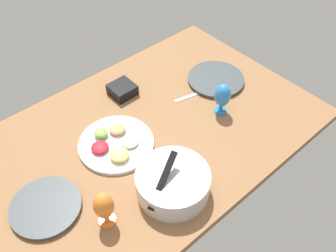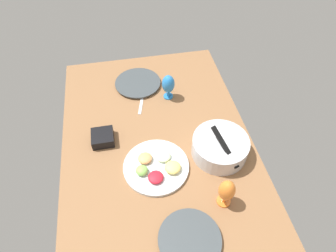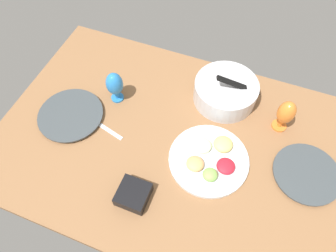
# 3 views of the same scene
# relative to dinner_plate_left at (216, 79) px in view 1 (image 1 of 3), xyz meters

# --- Properties ---
(ground_plane) EXTENTS (1.60, 1.04, 0.04)m
(ground_plane) POSITION_rel_dinner_plate_left_xyz_m (0.51, 0.05, -0.03)
(ground_plane) COLOR #8C603D
(dinner_plate_left) EXTENTS (0.30, 0.30, 0.02)m
(dinner_plate_left) POSITION_rel_dinner_plate_left_xyz_m (0.00, 0.00, 0.00)
(dinner_plate_left) COLOR silver
(dinner_plate_left) RESTS_ON ground_plane
(dinner_plate_right) EXTENTS (0.28, 0.28, 0.02)m
(dinner_plate_right) POSITION_rel_dinner_plate_left_xyz_m (1.05, 0.10, 0.00)
(dinner_plate_right) COLOR silver
(dinner_plate_right) RESTS_ON ground_plane
(mixing_bowl) EXTENTS (0.30, 0.29, 0.18)m
(mixing_bowl) POSITION_rel_dinner_plate_left_xyz_m (0.63, 0.36, 0.05)
(mixing_bowl) COLOR silver
(mixing_bowl) RESTS_ON ground_plane
(fruit_platter) EXTENTS (0.34, 0.34, 0.05)m
(fruit_platter) POSITION_rel_dinner_plate_left_xyz_m (0.66, 0.02, 0.01)
(fruit_platter) COLOR silver
(fruit_platter) RESTS_ON ground_plane
(hurricane_glass_blue) EXTENTS (0.08, 0.08, 0.17)m
(hurricane_glass_blue) POSITION_rel_dinner_plate_left_xyz_m (0.15, 0.17, 0.09)
(hurricane_glass_blue) COLOR #2A7DCE
(hurricane_glass_blue) RESTS_ON ground_plane
(hurricane_glass_orange) EXTENTS (0.08, 0.08, 0.17)m
(hurricane_glass_orange) POSITION_rel_dinner_plate_left_xyz_m (0.91, 0.30, 0.09)
(hurricane_glass_orange) COLOR orange
(hurricane_glass_orange) RESTS_ON ground_plane
(square_bowl_black) EXTENTS (0.12, 0.12, 0.05)m
(square_bowl_black) POSITION_rel_dinner_plate_left_xyz_m (0.43, -0.25, 0.02)
(square_bowl_black) COLOR black
(square_bowl_black) RESTS_ON ground_plane
(fork_by_left_plate) EXTENTS (0.18, 0.06, 0.01)m
(fork_by_left_plate) POSITION_rel_dinner_plate_left_xyz_m (0.18, -0.00, -0.01)
(fork_by_left_plate) COLOR silver
(fork_by_left_plate) RESTS_ON ground_plane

